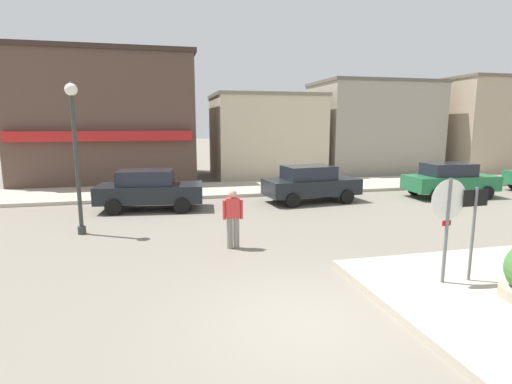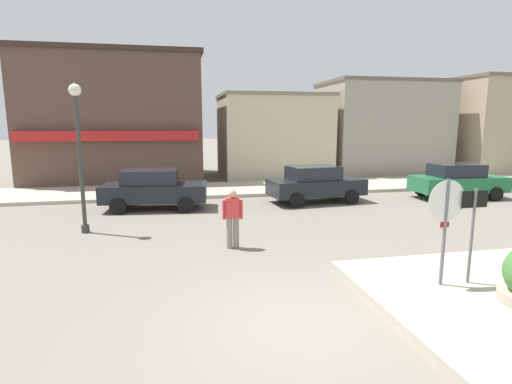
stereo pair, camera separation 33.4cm
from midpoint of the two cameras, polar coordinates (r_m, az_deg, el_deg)
ground_plane at (r=7.20m, az=8.27°, el=-18.13°), size 160.00×160.00×0.00m
kerb_far at (r=19.97m, az=-5.00°, el=0.37°), size 80.00×4.00×0.15m
stop_sign at (r=8.73m, az=26.43°, el=-3.40°), size 0.82×0.08×2.30m
one_way_sign at (r=9.14m, az=29.45°, el=-4.30°), size 0.60×0.06×2.10m
lamp_post at (r=13.04m, az=-23.36°, el=7.29°), size 0.36×0.36×4.54m
parked_car_nearest at (r=16.09m, az=-13.80°, el=0.46°), size 4.16×2.20×1.56m
parked_car_second at (r=17.16m, az=9.03°, el=1.20°), size 4.16×2.19×1.56m
parked_car_third at (r=20.08m, az=27.27°, el=1.47°), size 4.06×1.99×1.56m
pedestrian_crossing_near at (r=10.75m, az=-2.47°, el=-3.57°), size 0.55×0.24×1.61m
building_corner_shop at (r=25.42m, az=-18.69°, el=9.88°), size 9.69×7.82×7.17m
building_storefront_left_near at (r=25.49m, az=2.76°, el=8.04°), size 6.59×5.36×5.08m
building_storefront_left_mid at (r=28.42m, az=17.74°, el=8.73°), size 7.82×5.35×6.03m
building_storefront_right_near at (r=32.73m, az=29.99°, el=8.25°), size 6.00×7.05×6.34m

